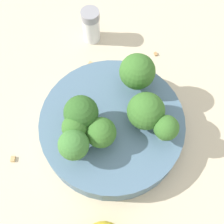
# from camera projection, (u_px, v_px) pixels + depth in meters

# --- Properties ---
(ground_plane) EXTENTS (3.00, 3.00, 0.00)m
(ground_plane) POSITION_uv_depth(u_px,v_px,m) (112.00, 132.00, 0.49)
(ground_plane) COLOR beige
(bowl) EXTENTS (0.21, 0.21, 0.04)m
(bowl) POSITION_uv_depth(u_px,v_px,m) (112.00, 127.00, 0.47)
(bowl) COLOR slate
(bowl) RESTS_ON ground_plane
(broccoli_floret_0) EXTENTS (0.04, 0.04, 0.05)m
(broccoli_floret_0) POSITION_uv_depth(u_px,v_px,m) (101.00, 133.00, 0.41)
(broccoli_floret_0) COLOR #7A9E5B
(broccoli_floret_0) RESTS_ON bowl
(broccoli_floret_1) EXTENTS (0.04, 0.04, 0.06)m
(broccoli_floret_1) POSITION_uv_depth(u_px,v_px,m) (74.00, 146.00, 0.40)
(broccoli_floret_1) COLOR #8EB770
(broccoli_floret_1) RESTS_ON bowl
(broccoli_floret_2) EXTENTS (0.05, 0.05, 0.06)m
(broccoli_floret_2) POSITION_uv_depth(u_px,v_px,m) (146.00, 111.00, 0.42)
(broccoli_floret_2) COLOR #7A9E5B
(broccoli_floret_2) RESTS_ON bowl
(broccoli_floret_3) EXTENTS (0.05, 0.05, 0.06)m
(broccoli_floret_3) POSITION_uv_depth(u_px,v_px,m) (137.00, 72.00, 0.44)
(broccoli_floret_3) COLOR #8EB770
(broccoli_floret_3) RESTS_ON bowl
(broccoli_floret_4) EXTENTS (0.03, 0.03, 0.05)m
(broccoli_floret_4) POSITION_uv_depth(u_px,v_px,m) (166.00, 128.00, 0.42)
(broccoli_floret_4) COLOR #8EB770
(broccoli_floret_4) RESTS_ON bowl
(broccoli_floret_5) EXTENTS (0.05, 0.05, 0.06)m
(broccoli_floret_5) POSITION_uv_depth(u_px,v_px,m) (81.00, 113.00, 0.41)
(broccoli_floret_5) COLOR #7A9E5B
(broccoli_floret_5) RESTS_ON bowl
(broccoli_floret_6) EXTENTS (0.03, 0.03, 0.05)m
(broccoli_floret_6) POSITION_uv_depth(u_px,v_px,m) (76.00, 131.00, 0.41)
(broccoli_floret_6) COLOR #84AD66
(broccoli_floret_6) RESTS_ON bowl
(pepper_shaker) EXTENTS (0.03, 0.03, 0.07)m
(pepper_shaker) POSITION_uv_depth(u_px,v_px,m) (91.00, 25.00, 0.53)
(pepper_shaker) COLOR silver
(pepper_shaker) RESTS_ON ground_plane
(almond_crumb_0) EXTENTS (0.01, 0.01, 0.01)m
(almond_crumb_0) POSITION_uv_depth(u_px,v_px,m) (74.00, 74.00, 0.53)
(almond_crumb_0) COLOR #AD7F4C
(almond_crumb_0) RESTS_ON ground_plane
(almond_crumb_1) EXTENTS (0.01, 0.01, 0.01)m
(almond_crumb_1) POSITION_uv_depth(u_px,v_px,m) (13.00, 159.00, 0.46)
(almond_crumb_1) COLOR tan
(almond_crumb_1) RESTS_ON ground_plane
(almond_crumb_2) EXTENTS (0.01, 0.01, 0.01)m
(almond_crumb_2) POSITION_uv_depth(u_px,v_px,m) (91.00, 63.00, 0.53)
(almond_crumb_2) COLOR tan
(almond_crumb_2) RESTS_ON ground_plane
(almond_crumb_3) EXTENTS (0.01, 0.01, 0.01)m
(almond_crumb_3) POSITION_uv_depth(u_px,v_px,m) (156.00, 53.00, 0.55)
(almond_crumb_3) COLOR #AD7F4C
(almond_crumb_3) RESTS_ON ground_plane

